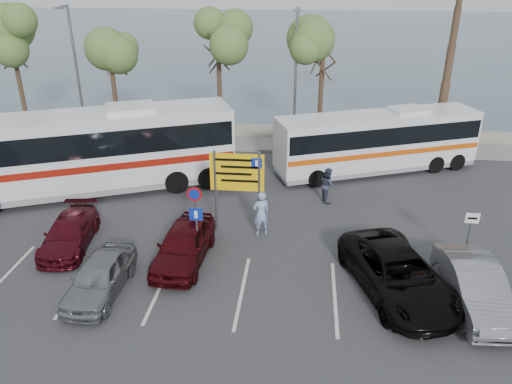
# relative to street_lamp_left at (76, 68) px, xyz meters

# --- Properties ---
(ground) EXTENTS (120.00, 120.00, 0.00)m
(ground) POSITION_rel_street_lamp_left_xyz_m (10.00, -13.52, -4.60)
(ground) COLOR #303033
(ground) RESTS_ON ground
(kerb_strip) EXTENTS (44.00, 2.40, 0.15)m
(kerb_strip) POSITION_rel_street_lamp_left_xyz_m (10.00, 0.48, -4.52)
(kerb_strip) COLOR gray
(kerb_strip) RESTS_ON ground
(seawall) EXTENTS (48.00, 0.80, 0.60)m
(seawall) POSITION_rel_street_lamp_left_xyz_m (10.00, 2.48, -4.30)
(seawall) COLOR gray
(seawall) RESTS_ON ground
(sea) EXTENTS (140.00, 140.00, 0.00)m
(sea) POSITION_rel_street_lamp_left_xyz_m (10.00, 46.48, -4.59)
(sea) COLOR #42536A
(sea) RESTS_ON ground
(tree_far_left) EXTENTS (3.20, 3.20, 7.60)m
(tree_far_left) POSITION_rel_street_lamp_left_xyz_m (-4.00, 0.48, 1.73)
(tree_far_left) COLOR #382619
(tree_far_left) RESTS_ON kerb_strip
(tree_left) EXTENTS (3.20, 3.20, 7.20)m
(tree_left) POSITION_rel_street_lamp_left_xyz_m (2.00, 0.48, 1.41)
(tree_left) COLOR #382619
(tree_left) RESTS_ON kerb_strip
(tree_mid) EXTENTS (3.20, 3.20, 8.00)m
(tree_mid) POSITION_rel_street_lamp_left_xyz_m (8.50, 0.48, 2.06)
(tree_mid) COLOR #382619
(tree_mid) RESTS_ON kerb_strip
(tree_right) EXTENTS (3.20, 3.20, 7.40)m
(tree_right) POSITION_rel_street_lamp_left_xyz_m (14.50, 0.48, 1.57)
(tree_right) COLOR #382619
(tree_right) RESTS_ON kerb_strip
(street_lamp_left) EXTENTS (0.45, 1.15, 8.01)m
(street_lamp_left) POSITION_rel_street_lamp_left_xyz_m (0.00, 0.00, 0.00)
(street_lamp_left) COLOR slate
(street_lamp_left) RESTS_ON kerb_strip
(street_lamp_right) EXTENTS (0.45, 1.15, 8.01)m
(street_lamp_right) POSITION_rel_street_lamp_left_xyz_m (13.00, 0.00, 0.00)
(street_lamp_right) COLOR slate
(street_lamp_right) RESTS_ON kerb_strip
(direction_sign) EXTENTS (2.20, 0.12, 3.60)m
(direction_sign) POSITION_rel_street_lamp_left_xyz_m (11.00, -10.32, -2.17)
(direction_sign) COLOR slate
(direction_sign) RESTS_ON ground
(sign_no_stop) EXTENTS (0.60, 0.08, 2.35)m
(sign_no_stop) POSITION_rel_street_lamp_left_xyz_m (9.40, -11.13, -3.02)
(sign_no_stop) COLOR slate
(sign_no_stop) RESTS_ON ground
(sign_parking) EXTENTS (0.50, 0.07, 2.25)m
(sign_parking) POSITION_rel_street_lamp_left_xyz_m (9.80, -12.73, -3.13)
(sign_parking) COLOR slate
(sign_parking) RESTS_ON ground
(sign_taxi) EXTENTS (0.50, 0.07, 2.20)m
(sign_taxi) POSITION_rel_street_lamp_left_xyz_m (19.80, -12.03, -3.18)
(sign_taxi) COLOR slate
(sign_taxi) RESTS_ON ground
(lane_markings) EXTENTS (12.02, 4.20, 0.01)m
(lane_markings) POSITION_rel_street_lamp_left_xyz_m (8.86, -14.52, -4.60)
(lane_markings) COLOR silver
(lane_markings) RESTS_ON ground
(coach_bus_left) EXTENTS (13.53, 7.83, 4.20)m
(coach_bus_left) POSITION_rel_street_lamp_left_xyz_m (3.50, -7.02, -2.65)
(coach_bus_left) COLOR white
(coach_bus_left) RESTS_ON ground
(coach_bus_right) EXTENTS (10.99, 6.12, 3.40)m
(coach_bus_right) POSITION_rel_street_lamp_left_xyz_m (17.50, -3.02, -3.02)
(coach_bus_right) COLOR white
(coach_bus_right) RESTS_ON ground
(car_silver_a) EXTENTS (1.65, 3.89, 1.31)m
(car_silver_a) POSITION_rel_street_lamp_left_xyz_m (6.88, -15.05, -3.94)
(car_silver_a) COLOR gray
(car_silver_a) RESTS_ON ground
(car_maroon) EXTENTS (2.19, 4.27, 1.19)m
(car_maroon) POSITION_rel_street_lamp_left_xyz_m (4.48, -12.19, -4.01)
(car_maroon) COLOR #4B0C17
(car_maroon) RESTS_ON ground
(car_red) EXTENTS (1.96, 4.37, 1.46)m
(car_red) POSITION_rel_street_lamp_left_xyz_m (9.28, -12.81, -3.87)
(car_red) COLOR #42090D
(car_red) RESTS_ON ground
(suv_black) EXTENTS (4.13, 5.99, 1.52)m
(suv_black) POSITION_rel_street_lamp_left_xyz_m (17.00, -14.02, -3.84)
(suv_black) COLOR black
(suv_black) RESTS_ON ground
(car_silver_b) EXTENTS (1.86, 4.60, 1.49)m
(car_silver_b) POSITION_rel_street_lamp_left_xyz_m (19.40, -14.50, -3.86)
(car_silver_b) COLOR gray
(car_silver_b) RESTS_ON ground
(pedestrian_near) EXTENTS (0.84, 0.72, 1.96)m
(pedestrian_near) POSITION_rel_street_lamp_left_xyz_m (12.00, -10.50, -3.62)
(pedestrian_near) COLOR #8CA0CB
(pedestrian_near) RESTS_ON ground
(pedestrian_far) EXTENTS (0.85, 0.97, 1.69)m
(pedestrian_far) POSITION_rel_street_lamp_left_xyz_m (14.83, -7.02, -3.76)
(pedestrian_far) COLOR #353A50
(pedestrian_far) RESTS_ON ground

